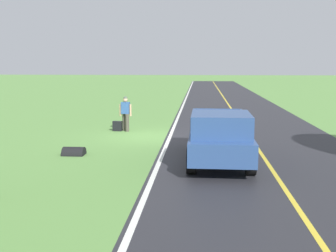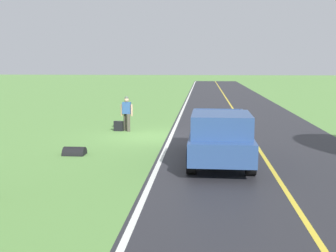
{
  "view_description": "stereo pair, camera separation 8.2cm",
  "coord_description": "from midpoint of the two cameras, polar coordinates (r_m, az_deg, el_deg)",
  "views": [
    {
      "loc": [
        -2.41,
        18.76,
        3.38
      ],
      "look_at": [
        -1.46,
        6.7,
        1.53
      ],
      "focal_mm": 43.96,
      "sensor_mm": 36.0,
      "label": 1
    },
    {
      "loc": [
        -2.49,
        18.75,
        3.38
      ],
      "look_at": [
        -1.46,
        6.7,
        1.53
      ],
      "focal_mm": 43.96,
      "sensor_mm": 36.0,
      "label": 2
    }
  ],
  "objects": [
    {
      "name": "drainage_culvert",
      "position": [
        15.75,
        -12.67,
        -3.9
      ],
      "size": [
        0.8,
        0.6,
        0.6
      ],
      "primitive_type": "cylinder",
      "rotation": [
        0.0,
        1.57,
        0.0
      ],
      "color": "black",
      "rests_on": "ground"
    },
    {
      "name": "road_surface",
      "position": [
        19.19,
        11.64,
        -1.61
      ],
      "size": [
        7.78,
        120.0,
        0.0
      ],
      "primitive_type": "cube",
      "color": "#28282D",
      "rests_on": "ground"
    },
    {
      "name": "pickup_truck_passing",
      "position": [
        14.02,
        7.38,
        -1.29
      ],
      "size": [
        2.14,
        5.42,
        1.82
      ],
      "color": "#2D4C84",
      "rests_on": "ground"
    },
    {
      "name": "lane_centre_line",
      "position": [
        19.19,
        11.64,
        -1.6
      ],
      "size": [
        0.14,
        117.6,
        0.0
      ],
      "primitive_type": "cube",
      "color": "gold",
      "rests_on": "ground"
    },
    {
      "name": "lane_edge_line",
      "position": [
        19.11,
        0.53,
        -1.47
      ],
      "size": [
        0.16,
        117.6,
        0.0
      ],
      "primitive_type": "cube",
      "color": "silver",
      "rests_on": "ground"
    },
    {
      "name": "ground_plane",
      "position": [
        19.21,
        -2.5,
        -1.43
      ],
      "size": [
        200.0,
        200.0,
        0.0
      ],
      "primitive_type": "plane",
      "color": "#609347"
    },
    {
      "name": "hitchhiker_walking",
      "position": [
        20.68,
        -5.61,
        2.0
      ],
      "size": [
        0.62,
        0.53,
        1.75
      ],
      "color": "#4C473D",
      "rests_on": "ground"
    },
    {
      "name": "suitcase_carried",
      "position": [
        20.82,
        -6.76,
        -0.0
      ],
      "size": [
        0.48,
        0.24,
        0.5
      ],
      "primitive_type": "cube",
      "rotation": [
        0.0,
        0.0,
        1.48
      ],
      "color": "black",
      "rests_on": "ground"
    }
  ]
}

